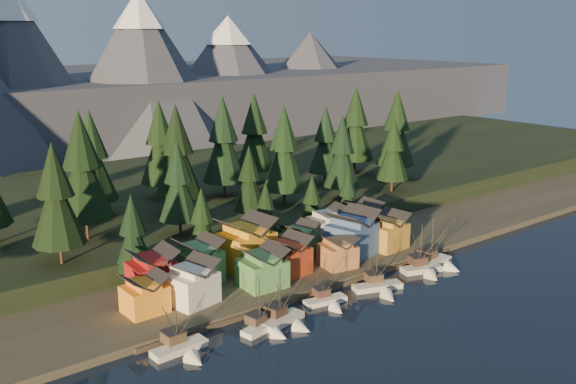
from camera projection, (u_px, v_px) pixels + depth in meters
ground at (372, 320)px, 117.81m from camera, size 500.00×500.00×0.00m
shore_strip at (249, 257)px, 148.18m from camera, size 400.00×50.00×1.50m
hillside at (151, 202)px, 185.82m from camera, size 420.00×100.00×6.00m
dock at (314, 289)px, 130.29m from camera, size 80.00×4.00×1.00m
mountain_ridge at (8, 91)px, 272.00m from camera, size 560.00×190.00×90.00m
boat_0 at (182, 341)px, 104.90m from camera, size 9.92×10.74×11.73m
boat_1 at (266, 321)px, 112.51m from camera, size 8.67×9.17×10.39m
boat_2 at (287, 313)px, 115.25m from camera, size 9.66×10.22×11.53m
boat_3 at (328, 296)px, 123.64m from camera, size 9.19×9.73×9.92m
boat_4 at (380, 282)px, 129.99m from camera, size 10.98×11.36×11.06m
boat_5 at (424, 263)px, 139.53m from camera, size 9.80×10.40×11.85m
boat_6 at (438, 256)px, 143.70m from camera, size 10.16×10.94×12.40m
house_front_0 at (144, 292)px, 116.55m from camera, size 7.55×7.16×7.33m
house_front_1 at (192, 281)px, 120.29m from camera, size 9.70×9.45×8.53m
house_front_2 at (262, 266)px, 128.34m from camera, size 8.82×8.88×8.16m
house_front_3 at (288, 254)px, 134.63m from camera, size 9.07×8.74×8.30m
house_front_4 at (338, 250)px, 139.21m from camera, size 8.06×8.50×7.02m
house_front_5 at (352, 232)px, 145.62m from camera, size 11.72×11.01×10.59m
house_front_6 at (386, 230)px, 150.72m from camera, size 9.20×8.77×8.55m
house_back_0 at (152, 271)px, 123.89m from camera, size 8.92×8.59×9.30m
house_back_1 at (199, 259)px, 130.71m from camera, size 8.44×8.54×9.10m
house_back_2 at (246, 242)px, 137.94m from camera, size 11.40×10.63×11.15m
house_back_3 at (299, 238)px, 145.90m from camera, size 8.74×8.08×7.71m
house_back_4 at (329, 225)px, 152.67m from camera, size 9.98×9.70×9.37m
house_back_5 at (363, 218)px, 159.98m from camera, size 8.08×8.17×8.72m
tree_hill_2 at (56, 198)px, 125.78m from camera, size 10.69×10.69×24.91m
tree_hill_3 at (82, 170)px, 140.34m from camera, size 12.49×12.49×29.09m
tree_hill_4 at (92, 159)px, 156.82m from camera, size 11.66×11.66×27.16m
tree_hill_5 at (178, 183)px, 144.38m from camera, size 9.45×9.45×22.01m
tree_hill_6 at (177, 155)px, 159.77m from camera, size 12.08×12.08×28.13m
tree_hill_7 at (249, 181)px, 153.98m from camera, size 8.18×8.18×19.05m
tree_hill_8 at (223, 142)px, 175.78m from camera, size 12.26×12.26×28.55m
tree_hill_9 at (284, 151)px, 167.78m from camera, size 11.57×11.57×26.96m
tree_hill_10 at (254, 134)px, 191.53m from camera, size 11.91×11.91×27.75m
tree_hill_11 at (342, 154)px, 173.96m from camera, size 10.09×10.09×23.51m
tree_hill_12 at (325, 142)px, 190.89m from camera, size 10.27×10.27×23.93m
tree_hill_13 at (393, 151)px, 183.39m from camera, size 9.33×9.33×21.75m
tree_hill_14 at (355, 126)px, 205.60m from camera, size 12.13×12.13×28.26m
tree_hill_15 at (160, 145)px, 175.25m from camera, size 11.74×11.74×27.34m
tree_hill_17 at (396, 131)px, 197.33m from camera, size 12.01×12.01×27.97m
tree_shore_0 at (133, 235)px, 128.78m from camera, size 8.03×8.03×18.71m
tree_shore_1 at (202, 223)px, 138.47m from camera, size 7.53×7.53×17.54m
tree_shore_2 at (266, 213)px, 148.75m from camera, size 7.03×7.03×16.38m
tree_shore_3 at (312, 204)px, 157.14m from camera, size 6.86×6.86×15.97m
tree_shore_4 at (348, 196)px, 164.31m from camera, size 6.79×6.79×15.82m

